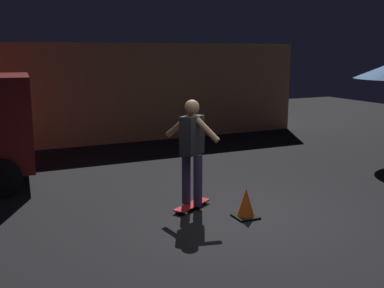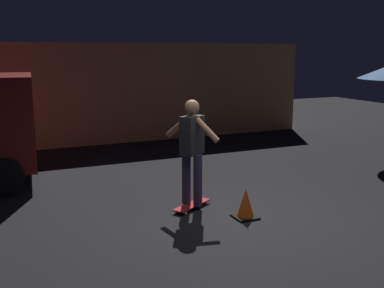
{
  "view_description": "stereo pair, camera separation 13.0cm",
  "coord_description": "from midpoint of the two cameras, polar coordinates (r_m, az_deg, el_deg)",
  "views": [
    {
      "loc": [
        -3.41,
        -5.58,
        2.49
      ],
      "look_at": [
        -0.38,
        0.83,
        1.05
      ],
      "focal_mm": 43.67,
      "sensor_mm": 36.0,
      "label": 1
    },
    {
      "loc": [
        -3.29,
        -5.63,
        2.49
      ],
      "look_at": [
        -0.38,
        0.83,
        1.05
      ],
      "focal_mm": 43.67,
      "sensor_mm": 36.0,
      "label": 2
    }
  ],
  "objects": [
    {
      "name": "skateboard_ridden",
      "position": [
        7.5,
        0.5,
        -7.47
      ],
      "size": [
        0.77,
        0.57,
        0.07
      ],
      "color": "#AD1E23",
      "rests_on": "ground_plane"
    },
    {
      "name": "ground_plane",
      "position": [
        6.99,
        6.31,
        -9.46
      ],
      "size": [
        28.0,
        28.0,
        0.0
      ],
      "primitive_type": "plane",
      "color": "black"
    },
    {
      "name": "skater",
      "position": [
        7.24,
        0.52,
        -0.1
      ],
      "size": [
        0.58,
        0.89,
        1.67
      ],
      "color": "#382D4C",
      "rests_on": "skateboard_ridden"
    },
    {
      "name": "low_building",
      "position": [
        14.59,
        -10.58,
        6.72
      ],
      "size": [
        11.15,
        4.13,
        2.66
      ],
      "color": "tan",
      "rests_on": "ground_plane"
    },
    {
      "name": "traffic_cone",
      "position": [
        7.1,
        7.08,
        -7.33
      ],
      "size": [
        0.34,
        0.34,
        0.46
      ],
      "color": "black",
      "rests_on": "ground_plane"
    }
  ]
}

